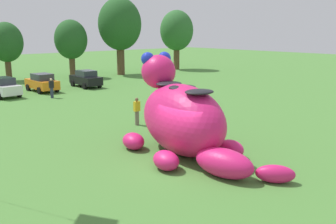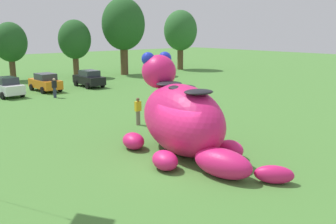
# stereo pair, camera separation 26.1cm
# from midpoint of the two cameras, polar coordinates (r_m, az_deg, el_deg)

# --- Properties ---
(ground_plane) EXTENTS (160.00, 160.00, 0.00)m
(ground_plane) POSITION_cam_midpoint_polar(r_m,az_deg,el_deg) (16.49, 0.48, -8.04)
(ground_plane) COLOR #4C8438
(giant_inflatable_creature) EXTENTS (5.50, 9.36, 4.65)m
(giant_inflatable_creature) POSITION_cam_midpoint_polar(r_m,az_deg,el_deg) (17.59, 1.79, -0.95)
(giant_inflatable_creature) COLOR #E01E6B
(giant_inflatable_creature) RESTS_ON ground
(car_white) EXTENTS (2.21, 4.23, 1.72)m
(car_white) POSITION_cam_midpoint_polar(r_m,az_deg,el_deg) (35.88, -24.07, 3.48)
(car_white) COLOR white
(car_white) RESTS_ON ground
(car_orange) EXTENTS (2.01, 4.14, 1.72)m
(car_orange) POSITION_cam_midpoint_polar(r_m,az_deg,el_deg) (37.69, -18.82, 4.27)
(car_orange) COLOR orange
(car_orange) RESTS_ON ground
(car_black) EXTENTS (2.01, 4.14, 1.72)m
(car_black) POSITION_cam_midpoint_polar(r_m,az_deg,el_deg) (39.46, -12.59, 4.98)
(car_black) COLOR black
(car_black) RESTS_ON ground
(tree_centre) EXTENTS (3.75, 3.75, 6.65)m
(tree_centre) POSITION_cam_midpoint_polar(r_m,az_deg,el_deg) (46.89, -23.59, 9.67)
(tree_centre) COLOR brown
(tree_centre) RESTS_ON ground
(tree_centre_right) EXTENTS (3.94, 3.94, 6.99)m
(tree_centre_right) POSITION_cam_midpoint_polar(r_m,az_deg,el_deg) (47.69, -14.73, 10.58)
(tree_centre_right) COLOR brown
(tree_centre_right) RESTS_ON ground
(tree_mid_right) EXTENTS (5.52, 5.52, 9.80)m
(tree_mid_right) POSITION_cam_midpoint_polar(r_m,az_deg,el_deg) (49.53, -7.51, 13.06)
(tree_mid_right) COLOR brown
(tree_mid_right) RESTS_ON ground
(tree_right) EXTENTS (4.84, 4.84, 8.58)m
(tree_right) POSITION_cam_midpoint_polar(r_m,az_deg,el_deg) (55.81, 1.19, 12.26)
(tree_right) COLOR brown
(tree_right) RESTS_ON ground
(spectator_near_inflatable) EXTENTS (0.38, 0.26, 1.71)m
(spectator_near_inflatable) POSITION_cam_midpoint_polar(r_m,az_deg,el_deg) (33.78, -17.52, 3.47)
(spectator_near_inflatable) COLOR #2D334C
(spectator_near_inflatable) RESTS_ON ground
(spectator_mid_field) EXTENTS (0.38, 0.26, 1.71)m
(spectator_mid_field) POSITION_cam_midpoint_polar(r_m,az_deg,el_deg) (23.07, -5.08, 0.07)
(spectator_mid_field) COLOR #726656
(spectator_mid_field) RESTS_ON ground
(spectator_by_cars) EXTENTS (0.38, 0.26, 1.71)m
(spectator_by_cars) POSITION_cam_midpoint_polar(r_m,az_deg,el_deg) (24.67, -0.38, 0.93)
(spectator_by_cars) COLOR #2D334C
(spectator_by_cars) RESTS_ON ground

